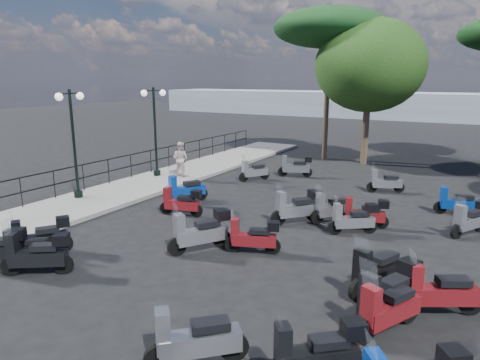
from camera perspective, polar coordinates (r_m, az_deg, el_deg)
The scene contains 31 objects.
ground at distance 12.27m, azimuth -3.49°, elevation -8.94°, with size 120.00×120.00×0.00m, color black.
sidewalk at distance 18.43m, azimuth -15.31°, elevation -1.48°, with size 3.00×30.00×0.15m, color slate.
railing at distance 19.05m, azimuth -18.65°, elevation 1.30°, with size 0.04×26.04×1.10m.
lamp_post_1 at distance 17.36m, azimuth -21.33°, elevation 5.34°, with size 0.33×1.21×4.12m.
lamp_post_2 at distance 20.38m, azimuth -11.27°, elevation 7.06°, with size 0.65×1.14×4.12m.
pedestrian_far at distance 20.34m, azimuth -7.96°, elevation 2.81°, with size 0.79×0.62×1.63m, color #C8A9A9.
scooter_1 at distance 12.30m, azimuth -26.43°, elevation -8.26°, with size 1.35×0.85×1.19m.
scooter_2 at distance 12.74m, azimuth -25.09°, elevation -6.98°, with size 1.09×1.45×1.32m.
scooter_3 at distance 14.93m, azimuth -7.81°, elevation -3.00°, with size 1.55×0.66×1.26m.
scooter_4 at distance 16.50m, azimuth -7.31°, elevation -1.36°, with size 1.02×1.57×1.40m.
scooter_5 at distance 20.82m, azimuth 7.41°, elevation 1.77°, with size 1.56×0.89×1.32m.
scooter_8 at distance 11.56m, azimuth -25.46°, elevation -9.00°, with size 1.49×1.11×1.36m.
scooter_9 at distance 11.70m, azimuth 1.78°, elevation -7.61°, with size 1.47×0.79×1.23m.
scooter_10 at distance 14.14m, azimuth 7.59°, elevation -3.66°, with size 1.30×1.46×1.42m.
scooter_11 at distance 19.87m, azimuth 1.83°, elevation 1.14°, with size 0.96×1.39×1.26m.
scooter_13 at distance 7.50m, azimuth -6.11°, elevation -20.50°, with size 1.34×1.29×1.39m.
scooter_14 at distance 11.84m, azimuth -5.32°, elevation -6.94°, with size 1.16×1.64×1.47m.
scooter_15 at distance 13.52m, azimuth 14.87°, elevation -5.10°, with size 1.34×1.07×1.25m.
scooter_16 at distance 14.22m, azimuth 16.28°, elevation -4.31°, with size 1.51×0.71×1.24m.
scooter_17 at distance 18.81m, azimuth 18.75°, elevation -0.31°, with size 1.44×0.85×1.24m.
scooter_20 at distance 9.06m, azimuth 19.08°, elevation -14.32°, with size 0.98×1.74×1.47m.
scooter_21 at distance 10.11m, azimuth 17.69°, elevation -11.54°, with size 0.92×1.72×1.45m.
scooter_22 at distance 14.47m, azimuth 12.09°, elevation -3.77°, with size 1.08×1.41×1.33m.
scooter_23 at distance 16.73m, azimuth 26.90°, elevation -2.72°, with size 1.51×0.71×1.24m.
scooter_25 at distance 7.25m, azimuth 10.13°, elevation -21.82°, with size 1.38×1.20×1.33m.
scooter_26 at distance 8.72m, azimuth 19.10°, elevation -16.07°, with size 0.95×1.59×1.37m.
scooter_27 at distance 9.70m, azimuth 24.94°, elevation -13.43°, with size 1.58×1.01×1.40m.
scooter_28 at distance 14.74m, azimuth 28.33°, elevation -4.69°, with size 0.99×1.47×1.30m.
broadleaf_tree at distance 24.46m, azimuth 16.92°, elevation 14.38°, with size 5.80×5.80×7.79m.
pine_2 at distance 25.57m, azimuth 11.93°, elevation 19.19°, with size 6.33×6.33×8.49m.
distant_hills at distance 54.89m, azimuth 23.68°, elevation 9.00°, with size 70.00×8.00×3.00m, color gray.
Camera 1 is at (6.31, -9.44, 4.66)m, focal length 32.00 mm.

